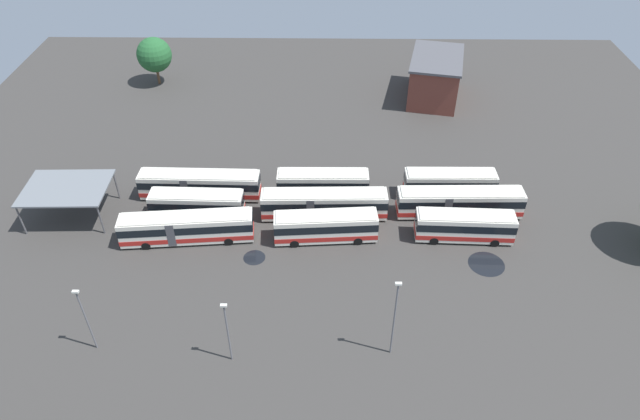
% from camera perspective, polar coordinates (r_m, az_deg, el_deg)
% --- Properties ---
extents(ground_plane, '(109.17, 109.17, 0.00)m').
position_cam_1_polar(ground_plane, '(67.08, 0.64, -0.67)').
color(ground_plane, '#383533').
extents(bus_row0_slot0, '(14.85, 3.93, 3.50)m').
position_cam_1_polar(bus_row0_slot0, '(64.43, -13.33, -1.73)').
color(bus_row0_slot0, silver).
rests_on(bus_row0_slot0, ground_plane).
extents(bus_row0_slot1, '(10.91, 2.82, 3.50)m').
position_cam_1_polar(bus_row0_slot1, '(67.44, -12.29, 0.54)').
color(bus_row0_slot1, silver).
rests_on(bus_row0_slot1, ground_plane).
extents(bus_row0_slot2, '(14.72, 2.84, 3.50)m').
position_cam_1_polar(bus_row0_slot2, '(70.61, -12.06, 2.53)').
color(bus_row0_slot2, silver).
rests_on(bus_row0_slot2, ground_plane).
extents(bus_row1_slot0, '(11.64, 3.42, 3.50)m').
position_cam_1_polar(bus_row1_slot0, '(62.86, 0.58, -1.65)').
color(bus_row1_slot0, silver).
rests_on(bus_row1_slot0, ground_plane).
extents(bus_row1_slot1, '(14.74, 2.96, 3.50)m').
position_cam_1_polar(bus_row1_slot1, '(65.98, 0.38, 0.61)').
color(bus_row1_slot1, silver).
rests_on(bus_row1_slot1, ground_plane).
extents(bus_row1_slot2, '(11.18, 2.71, 3.50)m').
position_cam_1_polar(bus_row1_slot2, '(69.20, 0.29, 2.67)').
color(bus_row1_slot2, silver).
rests_on(bus_row1_slot2, ground_plane).
extents(bus_row2_slot0, '(10.95, 2.95, 3.50)m').
position_cam_1_polar(bus_row2_slot0, '(64.95, 14.37, -1.56)').
color(bus_row2_slot0, silver).
rests_on(bus_row2_slot0, ground_plane).
extents(bus_row2_slot1, '(14.73, 2.91, 3.50)m').
position_cam_1_polar(bus_row2_slot1, '(68.23, 13.86, 0.77)').
color(bus_row2_slot1, silver).
rests_on(bus_row2_slot1, ground_plane).
extents(bus_row2_slot2, '(11.10, 2.70, 3.50)m').
position_cam_1_polar(bus_row2_slot2, '(71.05, 12.95, 2.63)').
color(bus_row2_slot2, silver).
rests_on(bus_row2_slot2, ground_plane).
extents(depot_building, '(10.08, 13.62, 6.80)m').
position_cam_1_polar(depot_building, '(92.76, 11.51, 12.98)').
color(depot_building, brown).
rests_on(depot_building, ground_plane).
extents(maintenance_shelter, '(9.71, 7.43, 4.13)m').
position_cam_1_polar(maintenance_shelter, '(71.12, -24.24, 1.98)').
color(maintenance_shelter, slate).
rests_on(maintenance_shelter, ground_plane).
extents(lamp_post_mid_lot, '(0.56, 0.28, 9.07)m').
position_cam_1_polar(lamp_post_mid_lot, '(49.96, 7.52, -10.58)').
color(lamp_post_mid_lot, slate).
rests_on(lamp_post_mid_lot, ground_plane).
extents(lamp_post_far_corner, '(0.56, 0.28, 7.28)m').
position_cam_1_polar(lamp_post_far_corner, '(50.39, -9.31, -11.85)').
color(lamp_post_far_corner, slate).
rests_on(lamp_post_far_corner, ground_plane).
extents(lamp_post_near_entrance, '(0.56, 0.28, 7.54)m').
position_cam_1_polar(lamp_post_near_entrance, '(54.53, -22.57, -9.96)').
color(lamp_post_near_entrance, slate).
rests_on(lamp_post_near_entrance, ground_plane).
extents(tree_east_edge, '(5.59, 5.59, 7.82)m').
position_cam_1_polar(tree_east_edge, '(98.55, -16.37, 14.78)').
color(tree_east_edge, brown).
rests_on(tree_east_edge, ground_plane).
extents(puddle_front_lane, '(2.41, 2.41, 0.01)m').
position_cam_1_polar(puddle_front_lane, '(62.20, -6.64, -4.79)').
color(puddle_front_lane, black).
rests_on(puddle_front_lane, ground_plane).
extents(puddle_centre_drain, '(3.91, 3.91, 0.01)m').
position_cam_1_polar(puddle_centre_drain, '(63.63, 16.43, -5.25)').
color(puddle_centre_drain, black).
rests_on(puddle_centre_drain, ground_plane).
extents(puddle_near_shelter, '(2.61, 2.61, 0.01)m').
position_cam_1_polar(puddle_near_shelter, '(73.28, -10.54, 2.46)').
color(puddle_near_shelter, black).
rests_on(puddle_near_shelter, ground_plane).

